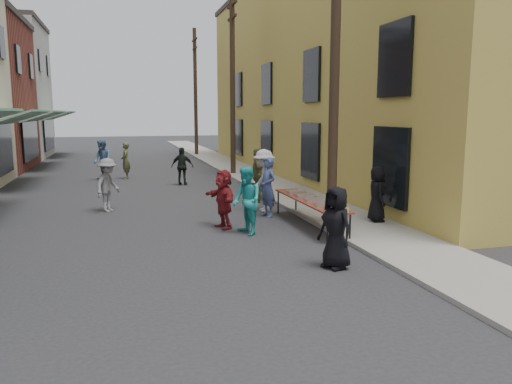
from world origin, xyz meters
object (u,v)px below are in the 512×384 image
serving_table (310,201)px  guest_front_a (336,228)px  guest_front_c (247,201)px  server (377,194)px  utility_pole_mid (233,84)px  utility_pole_near (335,58)px  catering_tray_sausage (335,209)px  utility_pole_far (195,93)px

serving_table → guest_front_a: bearing=-103.6°
serving_table → guest_front_c: size_ratio=2.29×
guest_front_c → server: size_ratio=1.14×
utility_pole_mid → guest_front_c: (-2.45, -12.25, -3.63)m
utility_pole_mid → utility_pole_near: bearing=-90.0°
guest_front_a → guest_front_c: guest_front_c is taller
utility_pole_near → guest_front_c: 4.38m
utility_pole_mid → guest_front_c: 13.01m
utility_pole_mid → guest_front_c: utility_pole_mid is taller
utility_pole_mid → catering_tray_sausage: size_ratio=18.00×
utility_pole_near → utility_pole_far: size_ratio=1.00×
utility_pole_far → guest_front_c: (-2.45, -24.25, -3.63)m
utility_pole_mid → utility_pole_far: bearing=90.0°
utility_pole_mid → serving_table: utility_pole_mid is taller
guest_front_c → guest_front_a: bearing=5.9°
catering_tray_sausage → guest_front_c: guest_front_c is taller
utility_pole_mid → guest_front_c: size_ratio=5.16×
utility_pole_far → guest_front_c: 24.65m
serving_table → guest_front_c: guest_front_c is taller
utility_pole_far → guest_front_a: bearing=-93.0°
catering_tray_sausage → guest_front_a: guest_front_a is taller
guest_front_c → server: (3.75, 0.13, -0.01)m
utility_pole_near → catering_tray_sausage: 4.03m
guest_front_c → catering_tray_sausage: bearing=45.2°
catering_tray_sausage → server: (1.87, 1.36, 0.08)m
guest_front_a → serving_table: bearing=144.6°
catering_tray_sausage → guest_front_a: size_ratio=0.30×
guest_front_c → server: guest_front_c is taller
utility_pole_mid → utility_pole_far: size_ratio=1.00×
utility_pole_far → server: bearing=-86.9°
utility_pole_far → utility_pole_near: bearing=-90.0°
utility_pole_far → guest_front_a: (-1.44, -27.43, -3.67)m
utility_pole_near → catering_tray_sausage: bearing=-110.9°
utility_pole_near → guest_front_a: bearing=-112.7°
utility_pole_far → catering_tray_sausage: utility_pole_far is taller
utility_pole_near → utility_pole_mid: bearing=90.0°
serving_table → guest_front_a: size_ratio=2.42×
guest_front_a → server: bearing=118.6°
serving_table → guest_front_c: bearing=-167.3°
catering_tray_sausage → serving_table: bearing=90.0°
utility_pole_far → serving_table: utility_pole_far is taller
utility_pole_near → guest_front_a: 5.23m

